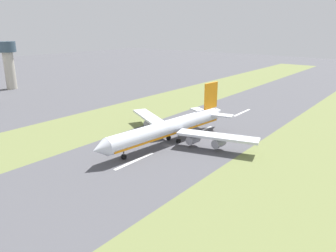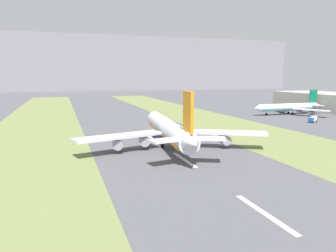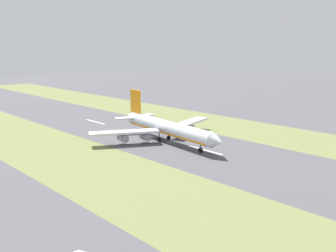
% 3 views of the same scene
% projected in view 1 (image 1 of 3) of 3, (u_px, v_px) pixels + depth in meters
% --- Properties ---
extents(ground_plane, '(800.00, 800.00, 0.00)m').
position_uv_depth(ground_plane, '(169.00, 146.00, 122.39)').
color(ground_plane, '#4C4C51').
extents(grass_median_west, '(40.00, 600.00, 0.01)m').
position_uv_depth(grass_median_west, '(290.00, 179.00, 95.88)').
color(grass_median_west, olive).
rests_on(grass_median_west, ground).
extents(grass_median_east, '(40.00, 600.00, 0.01)m').
position_uv_depth(grass_median_east, '(91.00, 124.00, 148.89)').
color(grass_median_east, olive).
rests_on(grass_median_east, ground).
extents(centreline_dash_near, '(1.20, 18.00, 0.01)m').
position_uv_depth(centreline_dash_near, '(242.00, 113.00, 168.69)').
color(centreline_dash_near, silver).
rests_on(centreline_dash_near, ground).
extents(centreline_dash_mid, '(1.20, 18.00, 0.01)m').
position_uv_depth(centreline_dash_mid, '(200.00, 132.00, 138.57)').
color(centreline_dash_mid, silver).
rests_on(centreline_dash_mid, ground).
extents(centreline_dash_far, '(1.20, 18.00, 0.01)m').
position_uv_depth(centreline_dash_far, '(135.00, 161.00, 108.45)').
color(centreline_dash_far, silver).
rests_on(centreline_dash_far, ground).
extents(airplane_main_jet, '(63.77, 67.20, 20.20)m').
position_uv_depth(airplane_main_jet, '(171.00, 127.00, 123.97)').
color(airplane_main_jet, silver).
rests_on(airplane_main_jet, ground).
extents(control_tower, '(12.00, 12.00, 32.74)m').
position_uv_depth(control_tower, '(8.00, 60.00, 226.60)').
color(control_tower, '#B2AD9E').
rests_on(control_tower, ground).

